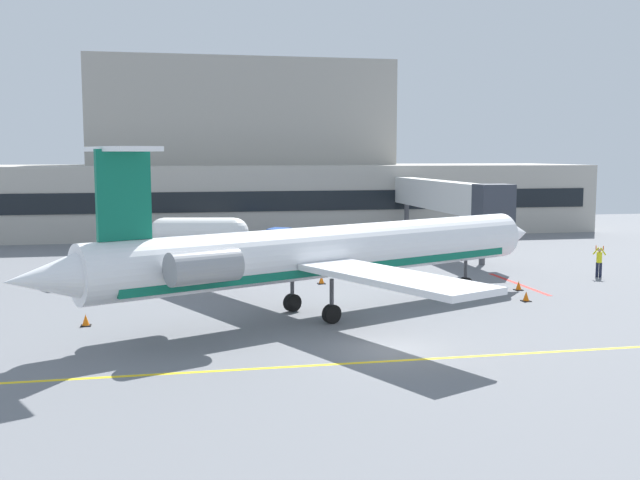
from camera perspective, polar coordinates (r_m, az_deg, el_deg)
The scene contains 13 objects.
ground at distance 30.70m, azimuth 5.39°, elevation -8.42°, with size 120.00×120.00×0.11m.
terminal_building at distance 76.92m, azimuth -7.24°, elevation 5.21°, with size 75.19×15.97×17.46m.
jet_bridge_west at distance 60.96m, azimuth 9.59°, elevation 3.28°, with size 2.40×21.61×5.83m.
regional_jet at distance 36.29m, azimuth 0.27°, elevation -0.98°, with size 28.34×20.90×8.18m.
baggage_tug at distance 51.65m, azimuth -6.77°, elevation -1.21°, with size 3.08×2.31×2.02m.
pushback_tractor at distance 47.55m, azimuth -17.22°, elevation -2.07°, with size 4.32×3.62×2.11m.
belt_loader at distance 57.85m, azimuth -2.63°, elevation -0.27°, with size 4.01×3.48×2.15m.
fuel_tank at distance 61.49m, azimuth -9.23°, elevation 0.57°, with size 7.99×3.44×2.75m.
marshaller at distance 51.11m, azimuth 20.55°, elevation -1.51°, with size 0.71×0.58×2.05m.
safety_cone_alpha at distance 41.70m, azimuth 15.47°, elevation -4.21°, with size 0.47×0.47×0.55m.
safety_cone_bravo at distance 44.95m, azimuth 14.93°, elevation -3.42°, with size 0.47×0.47×0.55m.
safety_cone_charlie at distance 36.18m, azimuth -17.47°, elevation -5.91°, with size 0.47×0.47×0.55m.
safety_cone_delta at distance 45.56m, azimuth 0.11°, elevation -3.06°, with size 0.47×0.47×0.55m.
Camera 1 is at (-8.65, -28.37, 7.88)m, focal length 41.88 mm.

